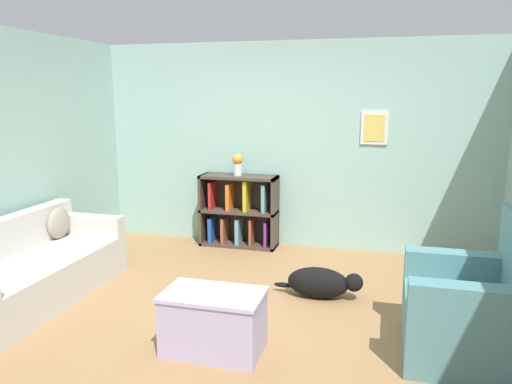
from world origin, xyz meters
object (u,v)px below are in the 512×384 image
(couch, at_px, (29,272))
(coffee_table, at_px, (214,320))
(recliner_chair, at_px, (477,309))
(vase, at_px, (238,163))
(bookshelf, at_px, (239,212))
(dog, at_px, (321,283))

(couch, distance_m, coffee_table, 2.06)
(recliner_chair, bearing_deg, vase, 138.40)
(recliner_chair, distance_m, coffee_table, 1.97)
(couch, bearing_deg, coffee_table, -12.13)
(bookshelf, distance_m, coffee_table, 2.77)
(vase, bearing_deg, dog, -48.34)
(couch, bearing_deg, vase, 58.28)
(bookshelf, height_order, coffee_table, bookshelf)
(dog, bearing_deg, recliner_chair, -32.92)
(bookshelf, height_order, dog, bookshelf)
(coffee_table, bearing_deg, recliner_chair, 12.45)
(bookshelf, distance_m, dog, 1.96)
(recliner_chair, bearing_deg, bookshelf, 138.02)
(bookshelf, xyz_separation_m, coffee_table, (0.61, -2.70, -0.20))
(recliner_chair, relative_size, coffee_table, 1.44)
(couch, distance_m, dog, 2.79)
(bookshelf, relative_size, dog, 1.14)
(recliner_chair, xyz_separation_m, vase, (-2.54, 2.25, 0.70))
(bookshelf, distance_m, recliner_chair, 3.40)
(couch, height_order, vase, vase)
(bookshelf, height_order, vase, vase)
(dog, height_order, vase, vase)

